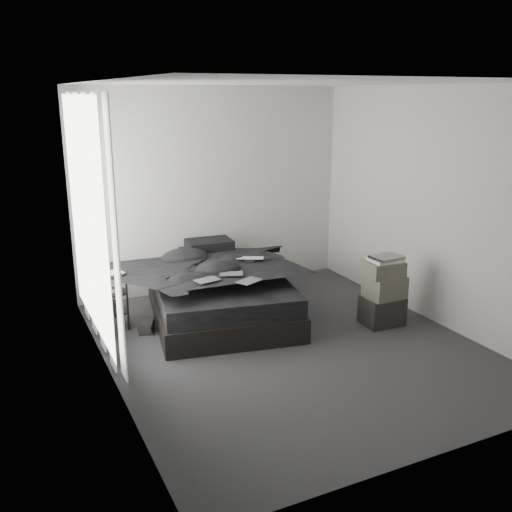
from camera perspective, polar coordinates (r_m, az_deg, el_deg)
name	(u,v)px	position (r m, az deg, el deg)	size (l,w,h in m)	color
floor	(289,345)	(5.98, 3.35, -8.86)	(3.60, 4.20, 0.01)	#313134
ceiling	(294,83)	(5.42, 3.81, 16.92)	(3.60, 4.20, 0.01)	white
wall_back	(213,190)	(7.43, -4.35, 6.59)	(3.60, 0.01, 2.60)	silver
wall_front	(447,286)	(3.93, 18.58, -2.83)	(3.60, 0.01, 2.60)	silver
wall_left	(104,242)	(4.96, -14.95, 1.33)	(0.01, 4.20, 2.60)	silver
wall_right	(434,207)	(6.61, 17.40, 4.72)	(0.01, 4.20, 2.60)	silver
window_left	(87,216)	(5.82, -16.50, 3.84)	(0.02, 2.00, 2.30)	white
curtain_left	(93,223)	(5.84, -15.97, 3.22)	(0.06, 2.12, 2.48)	white
bed	(220,306)	(6.64, -3.58, -5.00)	(1.50, 1.98, 0.27)	black
mattress	(220,286)	(6.55, -3.61, -3.05)	(1.44, 1.92, 0.21)	black
duvet	(221,269)	(6.44, -3.56, -1.33)	(1.46, 1.69, 0.23)	black
pillow_lower	(204,255)	(7.21, -5.23, 0.15)	(0.59, 0.40, 0.13)	black
pillow_upper	(209,245)	(7.17, -4.70, 1.14)	(0.56, 0.38, 0.12)	black
laptop	(250,254)	(6.57, -0.64, 0.22)	(0.32, 0.20, 0.02)	silver
comic_a	(207,273)	(5.91, -4.92, -1.75)	(0.25, 0.16, 0.01)	black
comic_b	(231,267)	(6.10, -2.50, -1.09)	(0.25, 0.16, 0.01)	black
comic_c	(249,273)	(5.86, -0.70, -1.74)	(0.25, 0.16, 0.01)	black
side_stand	(112,301)	(6.44, -14.20, -4.41)	(0.34, 0.34, 0.63)	black
papers	(111,273)	(6.33, -14.30, -1.68)	(0.24, 0.18, 0.01)	white
floor_books	(146,325)	(6.35, -10.92, -6.83)	(0.15, 0.22, 0.15)	black
box_lower	(382,310)	(6.58, 12.48, -5.33)	(0.43, 0.34, 0.32)	black
box_mid	(385,287)	(6.48, 12.75, -3.01)	(0.41, 0.32, 0.25)	#595646
box_upper	(384,269)	(6.41, 12.68, -1.25)	(0.39, 0.31, 0.17)	#595646
art_book_white	(385,260)	(6.39, 12.80, -0.37)	(0.33, 0.26, 0.03)	silver
art_book_snake	(387,257)	(6.38, 12.94, -0.11)	(0.32, 0.25, 0.03)	silver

